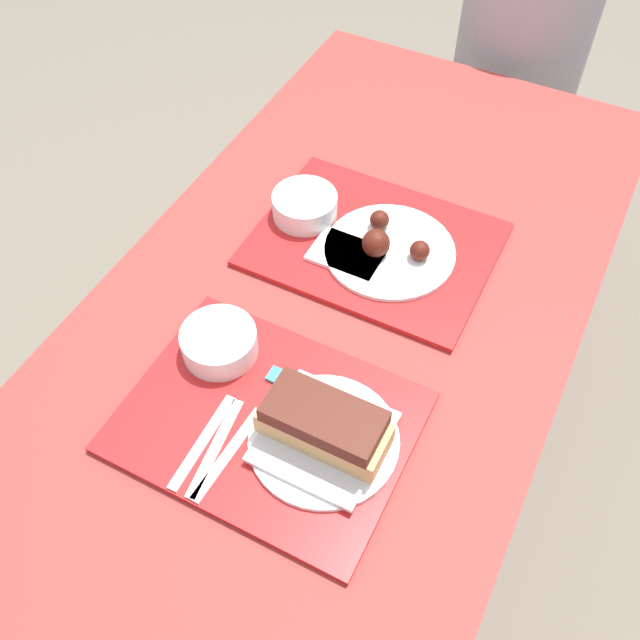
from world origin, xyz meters
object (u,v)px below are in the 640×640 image
object	(u,v)px
tray_near	(268,422)
brisket_sandwich_plate	(324,429)
wings_plate_far	(388,247)
bowl_coleslaw_far	(305,205)
person_seated_across	(523,42)
tray_far	(373,244)
bowl_coleslaw_near	(219,341)

from	to	relation	value
tray_near	brisket_sandwich_plate	world-z (taller)	brisket_sandwich_plate
wings_plate_far	bowl_coleslaw_far	bearing A→B (deg)	174.44
wings_plate_far	person_seated_across	size ratio (longest dim) A/B	0.33
brisket_sandwich_plate	person_seated_across	bearing A→B (deg)	93.50
tray_far	person_seated_across	size ratio (longest dim) A/B	0.60
tray_far	bowl_coleslaw_far	xyz separation A→B (m)	(-0.15, 0.01, 0.03)
bowl_coleslaw_far	wings_plate_far	distance (m)	0.18
tray_far	bowl_coleslaw_near	distance (m)	0.36
bowl_coleslaw_near	person_seated_across	bearing A→B (deg)	83.11
tray_near	bowl_coleslaw_far	distance (m)	0.45
wings_plate_far	person_seated_across	distance (m)	0.88
bowl_coleslaw_far	bowl_coleslaw_near	bearing A→B (deg)	-85.38
tray_near	person_seated_across	distance (m)	1.28
brisket_sandwich_plate	wings_plate_far	world-z (taller)	brisket_sandwich_plate
tray_near	tray_far	size ratio (longest dim) A/B	1.00
tray_far	wings_plate_far	world-z (taller)	wings_plate_far
brisket_sandwich_plate	person_seated_across	xyz separation A→B (m)	(-0.08, 1.27, -0.08)
wings_plate_far	person_seated_across	bearing A→B (deg)	90.44
bowl_coleslaw_far	wings_plate_far	xyz separation A→B (m)	(0.18, -0.02, -0.01)
tray_near	tray_far	xyz separation A→B (m)	(-0.01, 0.42, 0.00)
tray_near	wings_plate_far	size ratio (longest dim) A/B	1.80
wings_plate_far	person_seated_across	world-z (taller)	person_seated_across
tray_far	brisket_sandwich_plate	bearing A→B (deg)	-75.50
tray_near	bowl_coleslaw_near	size ratio (longest dim) A/B	3.51
tray_far	bowl_coleslaw_near	bearing A→B (deg)	-109.16
brisket_sandwich_plate	bowl_coleslaw_far	xyz separation A→B (m)	(-0.25, 0.41, -0.01)
bowl_coleslaw_near	wings_plate_far	world-z (taller)	wings_plate_far
bowl_coleslaw_near	person_seated_across	world-z (taller)	person_seated_across
tray_far	brisket_sandwich_plate	xyz separation A→B (m)	(0.11, -0.41, 0.04)
bowl_coleslaw_far	tray_near	bearing A→B (deg)	-69.36
brisket_sandwich_plate	wings_plate_far	xyz separation A→B (m)	(-0.07, 0.40, -0.02)
tray_near	person_seated_across	world-z (taller)	person_seated_across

